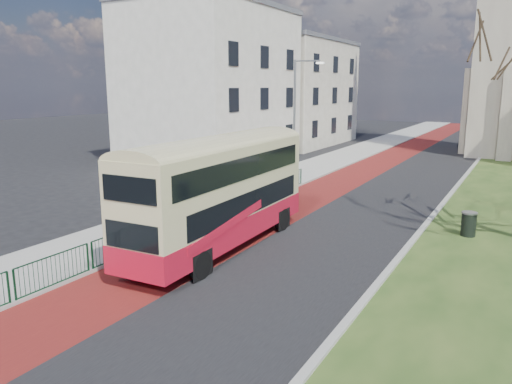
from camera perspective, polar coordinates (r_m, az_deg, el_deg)
The scene contains 12 objects.
ground at distance 18.09m, azimuth -6.89°, elevation -8.71°, with size 160.00×160.00×0.00m, color black.
road_carriageway at distance 35.28m, azimuth 14.56°, elevation 1.22°, with size 9.00×120.00×0.01m, color black.
bus_lane at distance 36.03m, azimuth 10.41°, elevation 1.63°, with size 3.40×120.00×0.01m, color #591414.
pavement_west at distance 37.38m, azimuth 4.89°, elevation 2.24°, with size 4.00×120.00×0.12m, color gray.
kerb_west at distance 36.62m, azimuth 7.74°, elevation 1.98°, with size 0.25×120.00×0.13m, color #999993.
kerb_east at distance 36.41m, azimuth 22.38°, elevation 1.12°, with size 0.25×80.00×0.13m, color #999993.
pedestrian_railing at distance 22.66m, azimuth -7.07°, elevation -2.97°, with size 0.07×24.00×1.12m.
street_block_near at distance 42.98m, azimuth -5.08°, elevation 12.15°, with size 10.30×14.30×13.00m.
street_block_far at distance 56.96m, azimuth 4.15°, elevation 11.36°, with size 10.30×16.30×11.50m.
streetlamp at distance 34.80m, azimuth 4.64°, elevation 9.04°, with size 2.13×0.18×8.00m.
bus at distance 19.57m, azimuth -4.10°, elevation 0.47°, with size 2.69×10.42×4.33m.
litter_bin at distance 23.33m, azimuth 23.14°, elevation -3.37°, with size 0.83×0.83×1.06m.
Camera 1 is at (10.02, -13.64, 6.37)m, focal length 35.00 mm.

